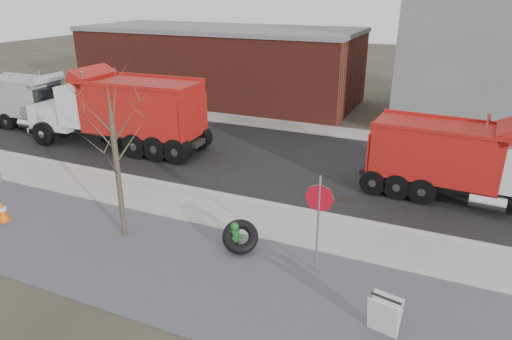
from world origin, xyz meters
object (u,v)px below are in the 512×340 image
at_px(sandwich_board, 384,315).
at_px(dump_truck_red_a, 464,160).
at_px(dump_truck_grey, 31,100).
at_px(fire_hydrant, 235,237).
at_px(truck_tire, 240,237).
at_px(stop_sign, 319,209).
at_px(dump_truck_red_b, 121,109).

relative_size(sandwich_board, dump_truck_red_a, 0.12).
distance_m(sandwich_board, dump_truck_grey, 24.12).
bearing_deg(fire_hydrant, dump_truck_red_a, 33.09).
height_order(dump_truck_red_a, dump_truck_grey, dump_truck_red_a).
xyz_separation_m(truck_tire, stop_sign, (2.53, -0.14, 1.55)).
height_order(fire_hydrant, truck_tire, truck_tire).
bearing_deg(fire_hydrant, dump_truck_grey, 142.69).
relative_size(fire_hydrant, dump_truck_grey, 0.13).
distance_m(stop_sign, dump_truck_red_b, 14.28).
bearing_deg(stop_sign, fire_hydrant, -163.20).
distance_m(truck_tire, sandwich_board, 5.18).
relative_size(stop_sign, dump_truck_red_b, 0.31).
height_order(fire_hydrant, stop_sign, stop_sign).
xyz_separation_m(stop_sign, dump_truck_red_b, (-12.54, 6.85, -0.00)).
height_order(fire_hydrant, dump_truck_red_b, dump_truck_red_b).
bearing_deg(dump_truck_red_b, fire_hydrant, 142.56).
distance_m(truck_tire, dump_truck_red_a, 9.32).
relative_size(fire_hydrant, stop_sign, 0.31).
bearing_deg(dump_truck_red_a, dump_truck_grey, -178.34).
distance_m(stop_sign, dump_truck_red_a, 7.91).
xyz_separation_m(dump_truck_red_b, dump_truck_grey, (-7.36, 0.78, -0.40)).
xyz_separation_m(sandwich_board, dump_truck_red_b, (-14.79, 8.71, 1.52)).
height_order(fire_hydrant, dump_truck_grey, dump_truck_grey).
xyz_separation_m(stop_sign, sandwich_board, (2.25, -1.86, -1.52)).
xyz_separation_m(dump_truck_red_a, dump_truck_red_b, (-16.18, -0.16, 0.35)).
height_order(stop_sign, dump_truck_grey, dump_truck_grey).
height_order(stop_sign, dump_truck_red_a, dump_truck_red_a).
bearing_deg(sandwich_board, dump_truck_red_b, 161.29).
relative_size(dump_truck_red_a, dump_truck_red_b, 0.85).
xyz_separation_m(fire_hydrant, sandwich_board, (4.99, -2.03, 0.11)).
bearing_deg(dump_truck_red_b, sandwich_board, 146.34).
height_order(sandwich_board, dump_truck_red_b, dump_truck_red_b).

